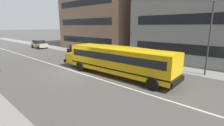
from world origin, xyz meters
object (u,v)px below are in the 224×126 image
(school_bus, at_px, (116,58))
(street_lamp, at_px, (211,27))
(parked_car_beige_by_lamppost, at_px, (39,44))
(parked_car_black_far_corner, at_px, (79,50))

(school_bus, height_order, street_lamp, street_lamp)
(parked_car_beige_by_lamppost, height_order, parked_car_black_far_corner, same)
(parked_car_black_far_corner, bearing_deg, parked_car_beige_by_lamppost, -179.93)
(parked_car_black_far_corner, bearing_deg, street_lamp, 6.00)
(school_bus, relative_size, parked_car_black_far_corner, 3.11)
(parked_car_black_far_corner, relative_size, street_lamp, 0.58)
(school_bus, height_order, parked_car_beige_by_lamppost, school_bus)
(school_bus, bearing_deg, parked_car_beige_by_lamppost, -10.70)
(street_lamp, bearing_deg, parked_car_black_far_corner, -173.55)
(parked_car_black_far_corner, distance_m, street_lamp, 17.10)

